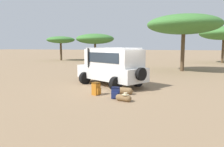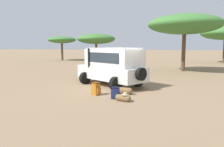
{
  "view_description": "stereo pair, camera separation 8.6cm",
  "coord_description": "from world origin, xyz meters",
  "px_view_note": "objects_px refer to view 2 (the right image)",
  "views": [
    {
      "loc": [
        3.42,
        -12.4,
        2.5
      ],
      "look_at": [
        -0.45,
        -0.84,
        1.0
      ],
      "focal_mm": 35.0,
      "sensor_mm": 36.0,
      "label": 1
    },
    {
      "loc": [
        3.5,
        -12.37,
        2.5
      ],
      "look_at": [
        -0.45,
        -0.84,
        1.0
      ],
      "focal_mm": 35.0,
      "sensor_mm": 36.0,
      "label": 2
    }
  ],
  "objects_px": {
    "duffel_bag_low_black_case": "(123,98)",
    "acacia_tree_centre_back": "(185,25)",
    "acacia_tree_far_left": "(62,40)",
    "backpack_beside_front_wheel": "(115,93)",
    "acacia_tree_left_mid": "(96,39)",
    "backpack_cluster_center": "(96,89)",
    "duffel_bag_soft_canvas": "(125,91)",
    "safari_vehicle": "(112,66)"
  },
  "relations": [
    {
      "from": "backpack_beside_front_wheel",
      "to": "acacia_tree_centre_back",
      "type": "height_order",
      "value": "acacia_tree_centre_back"
    },
    {
      "from": "duffel_bag_low_black_case",
      "to": "acacia_tree_centre_back",
      "type": "distance_m",
      "value": 14.9
    },
    {
      "from": "safari_vehicle",
      "to": "backpack_cluster_center",
      "type": "relative_size",
      "value": 8.04
    },
    {
      "from": "acacia_tree_far_left",
      "to": "backpack_beside_front_wheel",
      "type": "bearing_deg",
      "value": -53.81
    },
    {
      "from": "backpack_beside_front_wheel",
      "to": "duffel_bag_soft_canvas",
      "type": "height_order",
      "value": "backpack_beside_front_wheel"
    },
    {
      "from": "safari_vehicle",
      "to": "acacia_tree_left_mid",
      "type": "relative_size",
      "value": 0.76
    },
    {
      "from": "safari_vehicle",
      "to": "acacia_tree_far_left",
      "type": "height_order",
      "value": "acacia_tree_far_left"
    },
    {
      "from": "backpack_cluster_center",
      "to": "duffel_bag_soft_canvas",
      "type": "relative_size",
      "value": 0.76
    },
    {
      "from": "acacia_tree_left_mid",
      "to": "acacia_tree_far_left",
      "type": "bearing_deg",
      "value": -163.26
    },
    {
      "from": "backpack_cluster_center",
      "to": "duffel_bag_low_black_case",
      "type": "bearing_deg",
      "value": -26.15
    },
    {
      "from": "safari_vehicle",
      "to": "backpack_beside_front_wheel",
      "type": "bearing_deg",
      "value": -68.48
    },
    {
      "from": "duffel_bag_soft_canvas",
      "to": "acacia_tree_left_mid",
      "type": "xyz_separation_m",
      "value": [
        -12.77,
        26.25,
        3.73
      ]
    },
    {
      "from": "backpack_beside_front_wheel",
      "to": "duffel_bag_low_black_case",
      "type": "bearing_deg",
      "value": -36.98
    },
    {
      "from": "safari_vehicle",
      "to": "acacia_tree_left_mid",
      "type": "distance_m",
      "value": 26.61
    },
    {
      "from": "duffel_bag_soft_canvas",
      "to": "acacia_tree_centre_back",
      "type": "height_order",
      "value": "acacia_tree_centre_back"
    },
    {
      "from": "backpack_beside_front_wheel",
      "to": "acacia_tree_left_mid",
      "type": "bearing_deg",
      "value": 114.74
    },
    {
      "from": "backpack_cluster_center",
      "to": "backpack_beside_front_wheel",
      "type": "bearing_deg",
      "value": -20.79
    },
    {
      "from": "acacia_tree_left_mid",
      "to": "acacia_tree_centre_back",
      "type": "height_order",
      "value": "acacia_tree_centre_back"
    },
    {
      "from": "duffel_bag_low_black_case",
      "to": "acacia_tree_centre_back",
      "type": "xyz_separation_m",
      "value": [
        2.37,
        13.99,
        4.54
      ]
    },
    {
      "from": "duffel_bag_low_black_case",
      "to": "acacia_tree_far_left",
      "type": "distance_m",
      "value": 32.44
    },
    {
      "from": "backpack_cluster_center",
      "to": "acacia_tree_left_mid",
      "type": "distance_m",
      "value": 29.43
    },
    {
      "from": "backpack_cluster_center",
      "to": "duffel_bag_soft_canvas",
      "type": "distance_m",
      "value": 1.53
    },
    {
      "from": "acacia_tree_left_mid",
      "to": "duffel_bag_low_black_case",
      "type": "bearing_deg",
      "value": -64.7
    },
    {
      "from": "backpack_beside_front_wheel",
      "to": "duffel_bag_low_black_case",
      "type": "xyz_separation_m",
      "value": [
        0.51,
        -0.38,
        -0.11
      ]
    },
    {
      "from": "backpack_beside_front_wheel",
      "to": "acacia_tree_centre_back",
      "type": "bearing_deg",
      "value": 78.05
    },
    {
      "from": "duffel_bag_soft_canvas",
      "to": "acacia_tree_far_left",
      "type": "relative_size",
      "value": 0.17
    },
    {
      "from": "backpack_beside_front_wheel",
      "to": "duffel_bag_low_black_case",
      "type": "distance_m",
      "value": 0.65
    },
    {
      "from": "acacia_tree_far_left",
      "to": "acacia_tree_left_mid",
      "type": "xyz_separation_m",
      "value": [
        6.07,
        1.83,
        0.18
      ]
    },
    {
      "from": "duffel_bag_low_black_case",
      "to": "acacia_tree_far_left",
      "type": "relative_size",
      "value": 0.15
    },
    {
      "from": "backpack_cluster_center",
      "to": "acacia_tree_centre_back",
      "type": "height_order",
      "value": "acacia_tree_centre_back"
    },
    {
      "from": "backpack_cluster_center",
      "to": "acacia_tree_centre_back",
      "type": "distance_m",
      "value": 14.45
    },
    {
      "from": "backpack_beside_front_wheel",
      "to": "acacia_tree_far_left",
      "type": "bearing_deg",
      "value": 126.19
    },
    {
      "from": "acacia_tree_far_left",
      "to": "acacia_tree_left_mid",
      "type": "bearing_deg",
      "value": 16.74
    },
    {
      "from": "duffel_bag_soft_canvas",
      "to": "acacia_tree_centre_back",
      "type": "bearing_deg",
      "value": 77.77
    },
    {
      "from": "acacia_tree_far_left",
      "to": "acacia_tree_left_mid",
      "type": "distance_m",
      "value": 6.34
    },
    {
      "from": "backpack_cluster_center",
      "to": "duffel_bag_low_black_case",
      "type": "height_order",
      "value": "backpack_cluster_center"
    },
    {
      "from": "safari_vehicle",
      "to": "backpack_beside_front_wheel",
      "type": "relative_size",
      "value": 9.34
    },
    {
      "from": "safari_vehicle",
      "to": "acacia_tree_centre_back",
      "type": "height_order",
      "value": "acacia_tree_centre_back"
    },
    {
      "from": "acacia_tree_centre_back",
      "to": "duffel_bag_soft_canvas",
      "type": "bearing_deg",
      "value": -102.23
    },
    {
      "from": "backpack_cluster_center",
      "to": "acacia_tree_centre_back",
      "type": "relative_size",
      "value": 0.09
    },
    {
      "from": "backpack_beside_front_wheel",
      "to": "backpack_cluster_center",
      "type": "height_order",
      "value": "backpack_cluster_center"
    },
    {
      "from": "duffel_bag_low_black_case",
      "to": "acacia_tree_left_mid",
      "type": "relative_size",
      "value": 0.11
    }
  ]
}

